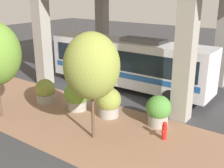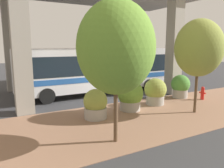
# 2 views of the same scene
# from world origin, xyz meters

# --- Properties ---
(ground_plane) EXTENTS (80.00, 80.00, 0.00)m
(ground_plane) POSITION_xyz_m (0.00, 0.00, 0.00)
(ground_plane) COLOR #38383A
(ground_plane) RESTS_ON ground
(sidewalk_strip) EXTENTS (6.00, 40.00, 0.02)m
(sidewalk_strip) POSITION_xyz_m (-3.00, 0.00, 0.01)
(sidewalk_strip) COLOR #936B51
(sidewalk_strip) RESTS_ON ground
(bus) EXTENTS (2.59, 11.72, 3.64)m
(bus) POSITION_xyz_m (3.06, -0.28, 1.97)
(bus) COLOR silver
(bus) RESTS_ON ground
(fire_hydrant) EXTENTS (0.48, 0.23, 0.91)m
(fire_hydrant) POSITION_xyz_m (-2.05, -5.58, 0.46)
(fire_hydrant) COLOR red
(fire_hydrant) RESTS_ON ground
(planter_front) EXTENTS (1.45, 1.45, 1.72)m
(planter_front) POSITION_xyz_m (-1.77, 0.06, 0.85)
(planter_front) COLOR #9E998E
(planter_front) RESTS_ON ground
(planter_middle) EXTENTS (1.36, 1.36, 1.65)m
(planter_middle) POSITION_xyz_m (-1.47, -1.98, 0.82)
(planter_middle) COLOR #9E998E
(planter_middle) RESTS_ON ground
(planter_back) EXTENTS (1.19, 1.19, 1.50)m
(planter_back) POSITION_xyz_m (-2.12, 2.34, 0.72)
(planter_back) COLOR #9E998E
(planter_back) RESTS_ON ground
(planter_extra) EXTENTS (1.28, 1.28, 1.62)m
(planter_extra) POSITION_xyz_m (-0.91, -4.68, 0.82)
(planter_extra) COLOR #9E998E
(planter_extra) RESTS_ON ground
(street_tree_far) EXTENTS (2.48, 2.48, 4.96)m
(street_tree_far) POSITION_xyz_m (-3.81, -2.79, 3.47)
(street_tree_far) COLOR brown
(street_tree_far) RESTS_ON ground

